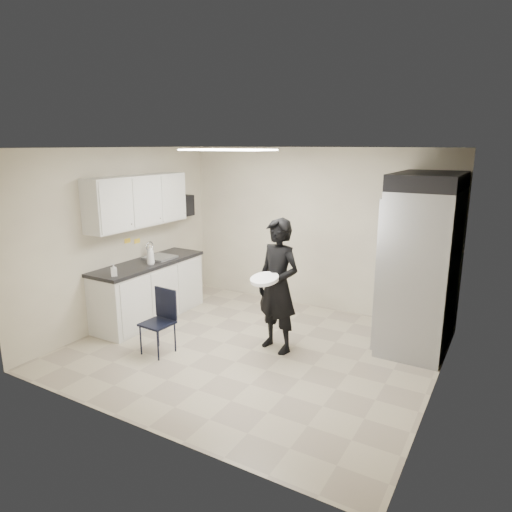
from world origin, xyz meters
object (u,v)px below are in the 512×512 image
Objects in this scene: lower_counter at (150,292)px; man_tuxedo at (278,286)px; commercial_fridge at (422,270)px; folding_chair at (157,324)px.

man_tuxedo is (2.23, 0.00, 0.44)m from lower_counter.
commercial_fridge is 1.90m from man_tuxedo.
lower_counter is at bearing -165.40° from man_tuxedo.
lower_counter is 3.98m from commercial_fridge.
commercial_fridge is at bearing 37.94° from folding_chair.
lower_counter is 0.90× the size of commercial_fridge.
lower_counter is 1.29m from folding_chair.
folding_chair is 1.62m from man_tuxedo.
man_tuxedo is at bearing 37.90° from folding_chair.
commercial_fridge is 1.20× the size of man_tuxedo.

